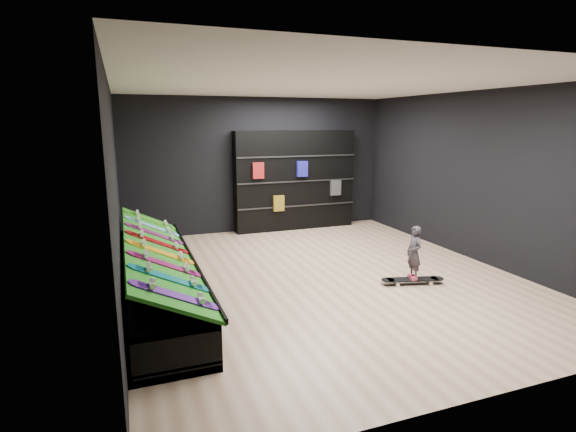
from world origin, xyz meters
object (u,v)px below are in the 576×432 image
object	(u,v)px
floor_skateboard	(412,281)
display_rack	(157,281)
back_shelving	(295,180)
child	(413,263)

from	to	relation	value
floor_skateboard	display_rack	bearing A→B (deg)	-177.15
display_rack	back_shelving	bearing A→B (deg)	44.53
floor_skateboard	child	size ratio (longest dim) A/B	1.96
back_shelving	child	size ratio (longest dim) A/B	5.68
display_rack	child	size ratio (longest dim) A/B	9.02
display_rack	back_shelving	xyz separation A→B (m)	(3.37, 3.32, 0.88)
floor_skateboard	back_shelving	bearing A→B (deg)	109.90
back_shelving	floor_skateboard	world-z (taller)	back_shelving
back_shelving	floor_skateboard	bearing A→B (deg)	-85.14
display_rack	floor_skateboard	distance (m)	3.82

